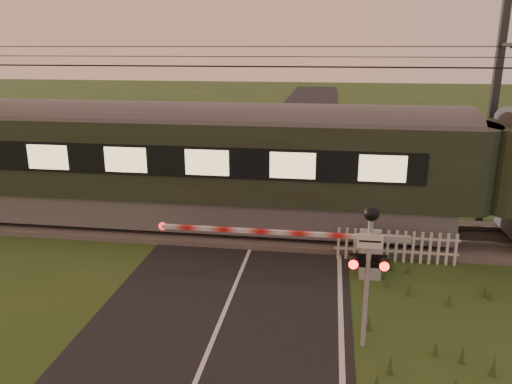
% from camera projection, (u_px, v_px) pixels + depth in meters
% --- Properties ---
extents(ground, '(160.00, 160.00, 0.00)m').
position_uv_depth(ground, '(215.00, 336.00, 10.96)').
color(ground, '#2B481B').
rests_on(ground, ground).
extents(road, '(6.00, 140.00, 0.03)m').
position_uv_depth(road, '(213.00, 341.00, 10.74)').
color(road, black).
rests_on(road, ground).
extents(track_bed, '(140.00, 3.40, 0.39)m').
position_uv_depth(track_bed, '(258.00, 229.00, 17.11)').
color(track_bed, '#47423D').
rests_on(track_bed, ground).
extents(overhead_wires, '(120.00, 0.62, 0.62)m').
position_uv_depth(overhead_wires, '(258.00, 59.00, 15.51)').
color(overhead_wires, black).
rests_on(overhead_wires, ground).
extents(train, '(43.22, 2.98, 4.03)m').
position_uv_depth(train, '(484.00, 174.00, 15.47)').
color(train, slate).
rests_on(train, ground).
extents(boom_gate, '(7.12, 0.90, 1.19)m').
position_uv_depth(boom_gate, '(358.00, 251.00, 13.83)').
color(boom_gate, gray).
rests_on(boom_gate, ground).
extents(crossing_signal, '(0.79, 0.34, 3.11)m').
position_uv_depth(crossing_signal, '(369.00, 252.00, 10.01)').
color(crossing_signal, gray).
rests_on(crossing_signal, ground).
extents(picket_fence, '(3.58, 0.08, 0.98)m').
position_uv_depth(picket_fence, '(396.00, 246.00, 14.57)').
color(picket_fence, silver).
rests_on(picket_fence, ground).
extents(catenary_mast, '(0.24, 2.47, 7.70)m').
position_uv_depth(catenary_mast, '(493.00, 111.00, 17.01)').
color(catenary_mast, '#2D2D30').
rests_on(catenary_mast, ground).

